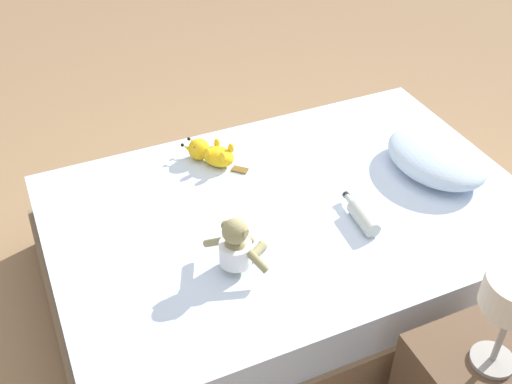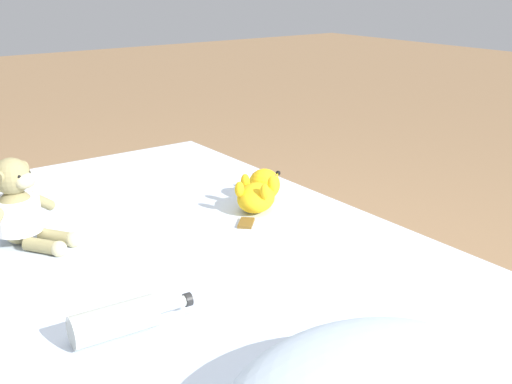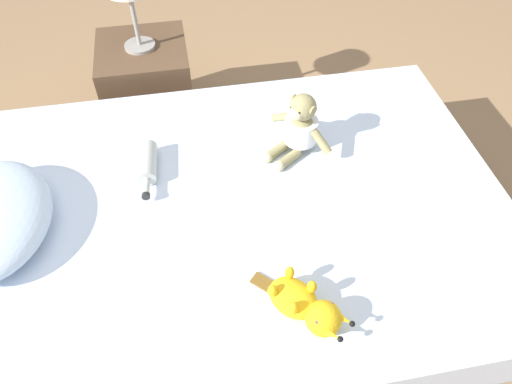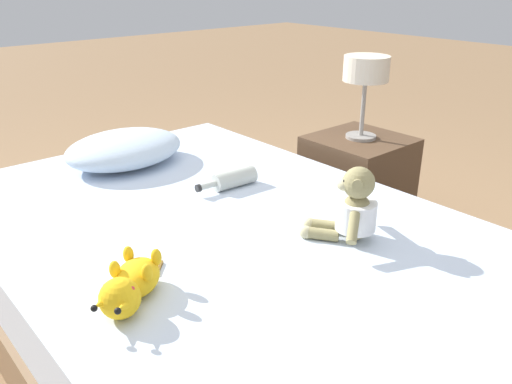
{
  "view_description": "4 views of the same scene",
  "coord_description": "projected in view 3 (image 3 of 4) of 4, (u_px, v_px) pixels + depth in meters",
  "views": [
    {
      "loc": [
        1.77,
        -0.94,
        2.1
      ],
      "look_at": [
        -0.03,
        -0.15,
        0.52
      ],
      "focal_mm": 43.71,
      "sensor_mm": 36.0,
      "label": 1
    },
    {
      "loc": [
        0.61,
        1.22,
        1.08
      ],
      "look_at": [
        -0.4,
        -0.17,
        0.47
      ],
      "focal_mm": 42.89,
      "sensor_mm": 36.0,
      "label": 2
    },
    {
      "loc": [
        -1.04,
        0.05,
        1.66
      ],
      "look_at": [
        -0.02,
        -0.13,
        0.49
      ],
      "focal_mm": 33.82,
      "sensor_mm": 36.0,
      "label": 3
    },
    {
      "loc": [
        -0.91,
        -1.22,
        1.18
      ],
      "look_at": [
        0.07,
        -0.09,
        0.53
      ],
      "focal_mm": 36.51,
      "sensor_mm": 36.0,
      "label": 4
    }
  ],
  "objects": [
    {
      "name": "nightstand",
      "position": [
        149.0,
        87.0,
        2.37
      ],
      "size": [
        0.41,
        0.41,
        0.45
      ],
      "color": "brown",
      "rests_on": "ground_plane"
    },
    {
      "name": "ground_plane",
      "position": [
        222.0,
        273.0,
        1.93
      ],
      "size": [
        16.0,
        16.0,
        0.0
      ],
      "primitive_type": "plane",
      "color": "#93704C"
    },
    {
      "name": "glass_bottle",
      "position": [
        148.0,
        164.0,
        1.71
      ],
      "size": [
        0.25,
        0.08,
        0.07
      ],
      "color": "#B7BCB2",
      "rests_on": "bed"
    },
    {
      "name": "bed",
      "position": [
        219.0,
        243.0,
        1.78
      ],
      "size": [
        1.37,
        2.06,
        0.41
      ],
      "color": "#846647",
      "rests_on": "ground_plane"
    },
    {
      "name": "plush_yellow_creature",
      "position": [
        306.0,
        306.0,
        1.33
      ],
      "size": [
        0.29,
        0.25,
        0.1
      ],
      "color": "yellow",
      "rests_on": "bed"
    },
    {
      "name": "plush_monkey",
      "position": [
        299.0,
        128.0,
        1.74
      ],
      "size": [
        0.25,
        0.25,
        0.24
      ],
      "color": "#8E8456",
      "rests_on": "bed"
    }
  ]
}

